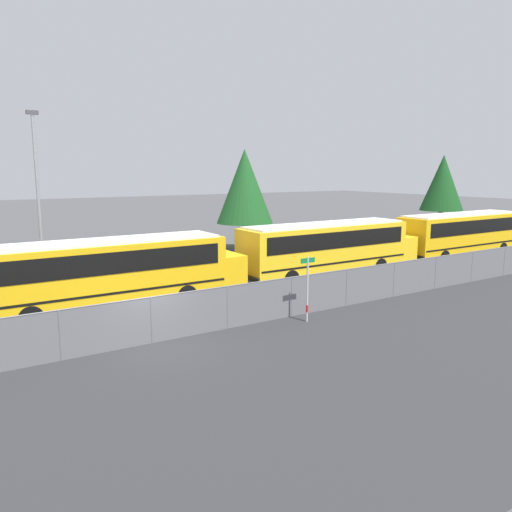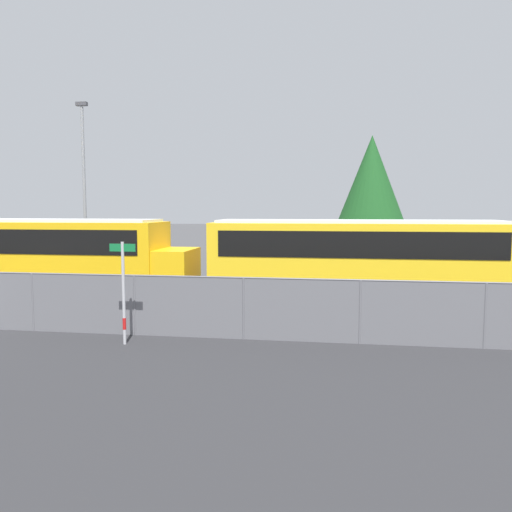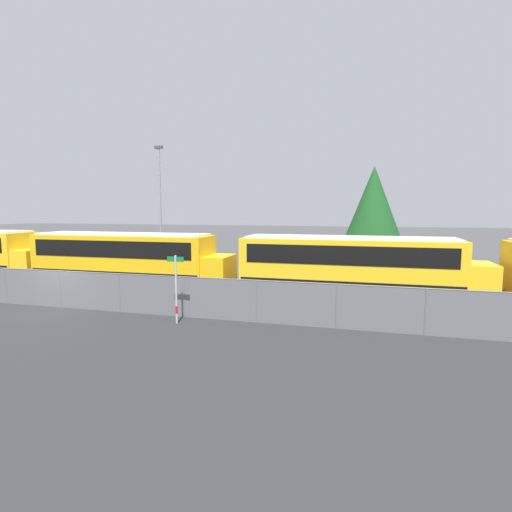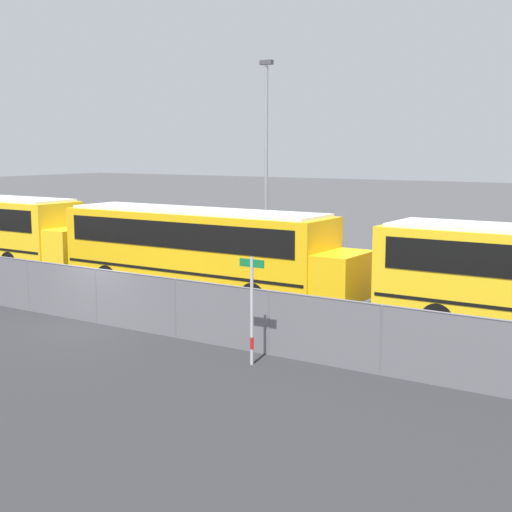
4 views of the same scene
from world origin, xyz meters
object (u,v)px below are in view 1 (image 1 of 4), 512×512
at_px(school_bus_3, 329,245).
at_px(light_pole, 38,192).
at_px(tree_2, 245,187).
at_px(street_sign, 307,287).
at_px(tree_1, 443,183).
at_px(school_bus_2, 112,269).
at_px(school_bus_4, 463,231).

height_order(school_bus_3, light_pole, light_pole).
height_order(light_pole, tree_2, light_pole).
distance_m(street_sign, light_pole, 15.64).
distance_m(light_pole, tree_2, 15.96).
bearing_deg(school_bus_3, light_pole, 154.49).
xyz_separation_m(light_pole, tree_1, (36.02, 2.15, -0.03)).
xyz_separation_m(street_sign, light_pole, (-7.80, 13.09, 3.53)).
bearing_deg(tree_1, school_bus_2, -164.99).
distance_m(school_bus_4, tree_1, 13.42).
bearing_deg(tree_2, school_bus_3, -95.51).
xyz_separation_m(light_pole, tree_2, (15.38, 4.27, -0.07)).
relative_size(street_sign, tree_2, 0.35).
xyz_separation_m(school_bus_2, tree_1, (34.37, 9.21, 3.07)).
xyz_separation_m(school_bus_2, tree_2, (13.72, 11.33, 3.03)).
bearing_deg(school_bus_4, school_bus_3, 179.47).
distance_m(light_pole, tree_1, 36.09).
xyz_separation_m(school_bus_3, light_pole, (-14.31, 6.83, 3.10)).
bearing_deg(school_bus_2, street_sign, -44.45).
relative_size(street_sign, tree_1, 0.36).
bearing_deg(school_bus_2, tree_2, 39.56).
xyz_separation_m(school_bus_3, street_sign, (-6.51, -6.26, -0.43)).
bearing_deg(school_bus_3, street_sign, -136.10).
height_order(street_sign, tree_1, tree_1).
distance_m(school_bus_3, tree_1, 23.70).
relative_size(light_pole, tree_1, 1.21).
xyz_separation_m(school_bus_2, school_bus_4, (24.99, 0.12, 0.00)).
bearing_deg(school_bus_4, school_bus_2, -179.71).
bearing_deg(tree_2, light_pole, -164.48).
bearing_deg(street_sign, tree_1, 28.36).
xyz_separation_m(street_sign, tree_1, (28.23, 15.24, 3.50)).
height_order(school_bus_2, school_bus_3, same).
distance_m(school_bus_4, street_sign, 19.83).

